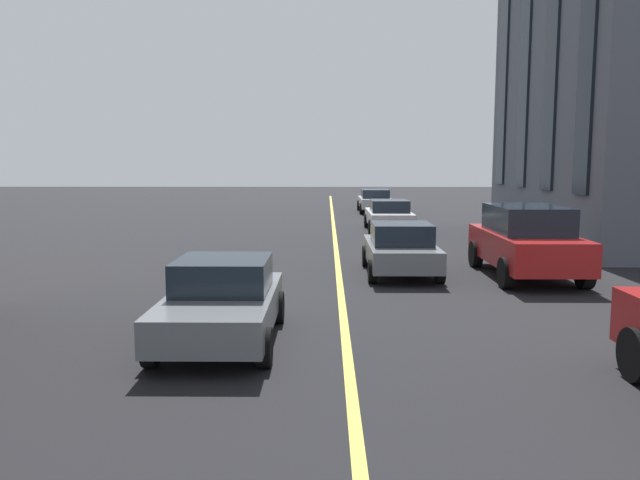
{
  "coord_description": "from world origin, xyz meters",
  "views": [
    {
      "loc": [
        5.02,
        0.33,
        3.03
      ],
      "look_at": [
        17.42,
        0.46,
        1.47
      ],
      "focal_mm": 35.27,
      "sensor_mm": 36.0,
      "label": 1
    }
  ],
  "objects_px": {
    "car_red_parked_a": "(526,240)",
    "car_grey_near": "(401,249)",
    "car_white_mid": "(389,215)",
    "car_silver_parked_b": "(375,200)",
    "car_grey_trailing": "(222,301)"
  },
  "relations": [
    {
      "from": "car_red_parked_a",
      "to": "car_white_mid",
      "type": "bearing_deg",
      "value": 12.99
    },
    {
      "from": "car_white_mid",
      "to": "car_silver_parked_b",
      "type": "height_order",
      "value": "same"
    },
    {
      "from": "car_white_mid",
      "to": "car_grey_trailing",
      "type": "height_order",
      "value": "car_grey_trailing"
    },
    {
      "from": "car_white_mid",
      "to": "car_grey_trailing",
      "type": "relative_size",
      "value": 1.13
    },
    {
      "from": "car_red_parked_a",
      "to": "car_grey_trailing",
      "type": "xyz_separation_m",
      "value": [
        -6.04,
        6.98,
        -0.27
      ]
    },
    {
      "from": "car_white_mid",
      "to": "car_grey_near",
      "type": "relative_size",
      "value": 1.13
    },
    {
      "from": "car_silver_parked_b",
      "to": "car_grey_near",
      "type": "bearing_deg",
      "value": 177.54
    },
    {
      "from": "car_red_parked_a",
      "to": "car_white_mid",
      "type": "relative_size",
      "value": 1.07
    },
    {
      "from": "car_white_mid",
      "to": "car_grey_trailing",
      "type": "xyz_separation_m",
      "value": [
        -16.95,
        4.47,
        -0.0
      ]
    },
    {
      "from": "car_red_parked_a",
      "to": "car_grey_near",
      "type": "relative_size",
      "value": 1.21
    },
    {
      "from": "car_white_mid",
      "to": "car_grey_near",
      "type": "bearing_deg",
      "value": 176.09
    },
    {
      "from": "car_grey_trailing",
      "to": "car_grey_near",
      "type": "distance_m",
      "value": 7.39
    },
    {
      "from": "car_grey_trailing",
      "to": "car_red_parked_a",
      "type": "bearing_deg",
      "value": -49.14
    },
    {
      "from": "car_white_mid",
      "to": "car_grey_near",
      "type": "distance_m",
      "value": 10.61
    },
    {
      "from": "car_grey_trailing",
      "to": "car_silver_parked_b",
      "type": "distance_m",
      "value": 27.56
    }
  ]
}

